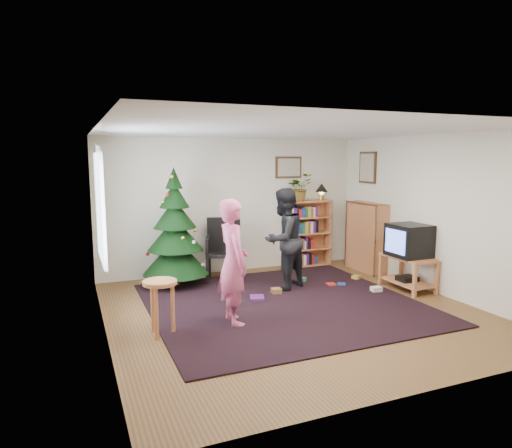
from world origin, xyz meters
name	(u,v)px	position (x,y,z in m)	size (l,w,h in m)	color
floor	(292,310)	(0.00, 0.00, 0.00)	(5.00, 5.00, 0.00)	brown
ceiling	(294,130)	(0.00, 0.00, 2.50)	(5.00, 5.00, 0.00)	white
wall_back	(233,205)	(0.00, 2.50, 1.25)	(5.00, 0.02, 2.50)	silver
wall_front	(424,260)	(0.00, -2.50, 1.25)	(5.00, 0.02, 2.50)	silver
wall_left	(102,234)	(-2.50, 0.00, 1.25)	(0.02, 5.00, 2.50)	silver
wall_right	(434,214)	(2.50, 0.00, 1.25)	(0.02, 5.00, 2.50)	silver
rug	(283,303)	(0.00, 0.30, 0.01)	(3.80, 3.60, 0.02)	black
window_pane	(100,208)	(-2.47, 0.60, 1.50)	(0.04, 1.20, 1.40)	silver
curtain	(100,203)	(-2.43, 1.30, 1.50)	(0.06, 0.35, 1.60)	silver
picture_back	(288,167)	(1.15, 2.48, 1.95)	(0.55, 0.03, 0.42)	#4C3319
picture_right	(368,168)	(2.48, 1.75, 1.95)	(0.03, 0.50, 0.60)	#4C3319
christmas_tree	(175,237)	(-1.24, 1.86, 0.83)	(1.10, 1.10, 1.99)	#3F2816
bookshelf_back	(308,232)	(1.52, 2.34, 0.66)	(0.95, 0.30, 1.30)	#BC7343
bookshelf_right	(366,236)	(2.34, 1.54, 0.66)	(0.30, 0.95, 1.30)	#BC7343
tv_stand	(408,270)	(2.22, 0.23, 0.32)	(0.49, 0.89, 0.55)	#BC7343
crt_tv	(409,240)	(2.22, 0.23, 0.81)	(0.56, 0.60, 0.52)	black
armchair	(221,246)	(-0.39, 2.00, 0.59)	(0.76, 0.77, 1.08)	black
stool	(160,293)	(-1.88, -0.21, 0.53)	(0.41, 0.41, 0.68)	#BC7343
person_standing	(233,262)	(-0.94, -0.16, 0.81)	(0.59, 0.39, 1.63)	#CC517D
person_by_chair	(283,239)	(0.34, 1.00, 0.83)	(0.81, 0.63, 1.66)	black
potted_plant	(299,187)	(1.32, 2.34, 1.57)	(0.48, 0.42, 0.53)	gray
table_lamp	(322,189)	(1.82, 2.34, 1.52)	(0.25, 0.25, 0.33)	#A57F33
floor_clutter	(321,286)	(0.94, 0.80, 0.04)	(2.27, 1.21, 0.08)	#A51E19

